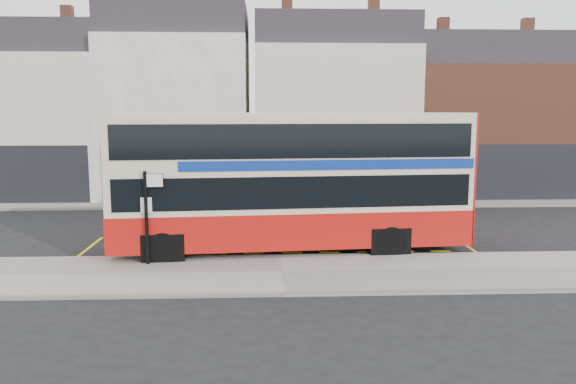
{
  "coord_description": "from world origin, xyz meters",
  "views": [
    {
      "loc": [
        -0.52,
        -18.91,
        5.0
      ],
      "look_at": [
        0.35,
        2.0,
        1.96
      ],
      "focal_mm": 35.0,
      "sensor_mm": 36.0,
      "label": 1
    }
  ],
  "objects_px": {
    "car_silver": "(153,196)",
    "car_grey": "(266,199)",
    "street_tree_right": "(443,147)",
    "double_decker_bus": "(292,180)",
    "bus_stop_post": "(148,209)",
    "car_white": "(428,197)"
  },
  "relations": [
    {
      "from": "bus_stop_post",
      "to": "car_silver",
      "type": "bearing_deg",
      "value": 96.93
    },
    {
      "from": "car_grey",
      "to": "car_silver",
      "type": "bearing_deg",
      "value": 62.27
    },
    {
      "from": "bus_stop_post",
      "to": "street_tree_right",
      "type": "relative_size",
      "value": 0.67
    },
    {
      "from": "car_grey",
      "to": "street_tree_right",
      "type": "xyz_separation_m",
      "value": [
        9.63,
        3.07,
        2.34
      ]
    },
    {
      "from": "double_decker_bus",
      "to": "bus_stop_post",
      "type": "relative_size",
      "value": 4.21
    },
    {
      "from": "car_grey",
      "to": "street_tree_right",
      "type": "bearing_deg",
      "value": -85.52
    },
    {
      "from": "car_silver",
      "to": "car_grey",
      "type": "bearing_deg",
      "value": -104.71
    },
    {
      "from": "car_grey",
      "to": "car_white",
      "type": "height_order",
      "value": "car_grey"
    },
    {
      "from": "bus_stop_post",
      "to": "street_tree_right",
      "type": "distance_m",
      "value": 18.4
    },
    {
      "from": "street_tree_right",
      "to": "bus_stop_post",
      "type": "bearing_deg",
      "value": -136.79
    },
    {
      "from": "double_decker_bus",
      "to": "street_tree_right",
      "type": "relative_size",
      "value": 2.8
    },
    {
      "from": "car_silver",
      "to": "car_white",
      "type": "height_order",
      "value": "car_silver"
    },
    {
      "from": "car_grey",
      "to": "car_white",
      "type": "xyz_separation_m",
      "value": [
        8.2,
        0.72,
        -0.06
      ]
    },
    {
      "from": "car_grey",
      "to": "street_tree_right",
      "type": "distance_m",
      "value": 10.37
    },
    {
      "from": "car_grey",
      "to": "bus_stop_post",
      "type": "bearing_deg",
      "value": 145.18
    },
    {
      "from": "car_white",
      "to": "car_grey",
      "type": "bearing_deg",
      "value": 80.04
    },
    {
      "from": "car_white",
      "to": "double_decker_bus",
      "type": "bearing_deg",
      "value": 123.74
    },
    {
      "from": "car_grey",
      "to": "car_white",
      "type": "relative_size",
      "value": 0.96
    },
    {
      "from": "street_tree_right",
      "to": "car_white",
      "type": "bearing_deg",
      "value": -121.25
    },
    {
      "from": "double_decker_bus",
      "to": "car_grey",
      "type": "height_order",
      "value": "double_decker_bus"
    },
    {
      "from": "car_silver",
      "to": "car_grey",
      "type": "relative_size",
      "value": 0.97
    },
    {
      "from": "bus_stop_post",
      "to": "car_white",
      "type": "bearing_deg",
      "value": 37.12
    }
  ]
}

